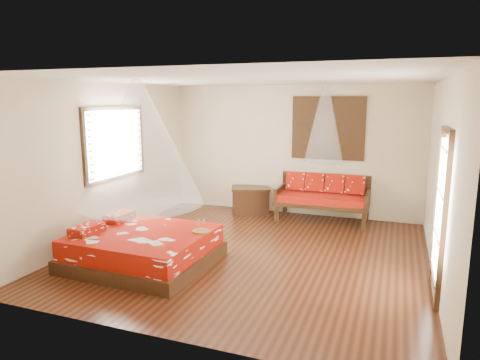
# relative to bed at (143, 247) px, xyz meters

# --- Properties ---
(room) EXTENTS (5.54, 5.54, 2.84)m
(room) POSITION_rel_bed_xyz_m (1.42, 0.99, 1.15)
(room) COLOR black
(room) RESTS_ON ground
(bed) EXTENTS (2.07, 1.88, 0.63)m
(bed) POSITION_rel_bed_xyz_m (0.00, 0.00, 0.00)
(bed) COLOR black
(bed) RESTS_ON floor
(daybed) EXTENTS (1.87, 0.83, 0.96)m
(daybed) POSITION_rel_bed_xyz_m (2.19, 3.38, 0.27)
(daybed) COLOR black
(daybed) RESTS_ON floor
(storage_chest) EXTENTS (1.00, 0.86, 0.58)m
(storage_chest) POSITION_rel_bed_xyz_m (0.57, 3.44, 0.04)
(storage_chest) COLOR black
(storage_chest) RESTS_ON floor
(shutter_panel) EXTENTS (1.52, 0.06, 1.32)m
(shutter_panel) POSITION_rel_bed_xyz_m (2.19, 3.71, 1.65)
(shutter_panel) COLOR black
(shutter_panel) RESTS_ON wall_back
(window_left) EXTENTS (0.10, 1.74, 1.34)m
(window_left) POSITION_rel_bed_xyz_m (-1.29, 1.19, 1.45)
(window_left) COLOR black
(window_left) RESTS_ON wall_left
(glazed_door) EXTENTS (0.08, 1.02, 2.16)m
(glazed_door) POSITION_rel_bed_xyz_m (4.14, 0.39, 0.82)
(glazed_door) COLOR black
(glazed_door) RESTS_ON floor
(wine_tray) EXTENTS (0.28, 0.28, 0.22)m
(wine_tray) POSITION_rel_bed_xyz_m (0.86, 0.30, 0.31)
(wine_tray) COLOR brown
(wine_tray) RESTS_ON bed
(mosquito_net_main) EXTENTS (1.87, 1.87, 1.80)m
(mosquito_net_main) POSITION_rel_bed_xyz_m (0.02, -0.00, 1.60)
(mosquito_net_main) COLOR white
(mosquito_net_main) RESTS_ON ceiling
(mosquito_net_daybed) EXTENTS (0.79, 0.79, 1.50)m
(mosquito_net_daybed) POSITION_rel_bed_xyz_m (2.19, 3.24, 1.75)
(mosquito_net_daybed) COLOR white
(mosquito_net_daybed) RESTS_ON ceiling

